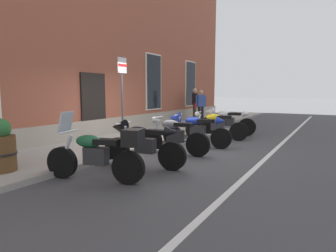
% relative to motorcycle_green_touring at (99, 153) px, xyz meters
% --- Properties ---
extents(ground_plane, '(140.00, 140.00, 0.00)m').
position_rel_motorcycle_green_touring_xyz_m(ground_plane, '(3.33, 0.93, -0.54)').
color(ground_plane, '#424244').
extents(sidewalk, '(28.56, 2.59, 0.12)m').
position_rel_motorcycle_green_touring_xyz_m(sidewalk, '(3.33, 2.22, -0.48)').
color(sidewalk, gray).
rests_on(sidewalk, ground_plane).
extents(lane_stripe, '(28.56, 0.12, 0.01)m').
position_rel_motorcycle_green_touring_xyz_m(lane_stripe, '(3.33, -2.27, -0.54)').
color(lane_stripe, silver).
rests_on(lane_stripe, ground_plane).
extents(brick_pub_facade, '(22.56, 7.74, 9.41)m').
position_rel_motorcycle_green_touring_xyz_m(brick_pub_facade, '(3.33, 7.34, 4.15)').
color(brick_pub_facade, brown).
rests_on(brick_pub_facade, ground_plane).
extents(motorcycle_green_touring, '(0.85, 1.97, 1.30)m').
position_rel_motorcycle_green_touring_xyz_m(motorcycle_green_touring, '(0.00, 0.00, 0.00)').
color(motorcycle_green_touring, black).
rests_on(motorcycle_green_touring, ground_plane).
extents(motorcycle_black_sport, '(0.63, 1.99, 1.05)m').
position_rel_motorcycle_green_touring_xyz_m(motorcycle_black_sport, '(1.23, -0.04, 0.03)').
color(motorcycle_black_sport, black).
rests_on(motorcycle_black_sport, ground_plane).
extents(motorcycle_grey_naked, '(0.62, 2.01, 0.99)m').
position_rel_motorcycle_green_touring_xyz_m(motorcycle_grey_naked, '(2.73, -0.02, -0.05)').
color(motorcycle_grey_naked, black).
rests_on(motorcycle_grey_naked, ground_plane).
extents(motorcycle_blue_sport, '(0.65, 2.12, 1.05)m').
position_rel_motorcycle_green_touring_xyz_m(motorcycle_blue_sport, '(3.93, -0.04, 0.03)').
color(motorcycle_blue_sport, black).
rests_on(motorcycle_blue_sport, ground_plane).
extents(motorcycle_yellow_naked, '(0.76, 2.14, 0.98)m').
position_rel_motorcycle_green_touring_xyz_m(motorcycle_yellow_naked, '(5.50, -0.14, -0.06)').
color(motorcycle_yellow_naked, black).
rests_on(motorcycle_yellow_naked, ground_plane).
extents(motorcycle_white_sport, '(0.62, 2.19, 1.06)m').
position_rel_motorcycle_green_touring_xyz_m(motorcycle_white_sport, '(6.81, -0.02, 0.03)').
color(motorcycle_white_sport, black).
rests_on(motorcycle_white_sport, ground_plane).
extents(pedestrian_blue_top, '(0.59, 0.43, 1.63)m').
position_rel_motorcycle_green_touring_xyz_m(pedestrian_blue_top, '(9.22, 2.10, 0.49)').
color(pedestrian_blue_top, black).
rests_on(pedestrian_blue_top, sidewalk).
extents(pedestrian_dark_jacket, '(0.47, 0.42, 1.72)m').
position_rel_motorcycle_green_touring_xyz_m(pedestrian_dark_jacket, '(10.02, 2.81, 0.55)').
color(pedestrian_dark_jacket, '#38332D').
rests_on(pedestrian_dark_jacket, sidewalk).
extents(parking_sign, '(0.36, 0.07, 2.55)m').
position_rel_motorcycle_green_touring_xyz_m(parking_sign, '(2.72, 1.69, 1.22)').
color(parking_sign, '#4C4C51').
rests_on(parking_sign, sidewalk).
extents(barrel_planter, '(0.56, 0.56, 1.04)m').
position_rel_motorcycle_green_touring_xyz_m(barrel_planter, '(-0.78, 1.82, 0.05)').
color(barrel_planter, brown).
rests_on(barrel_planter, sidewalk).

